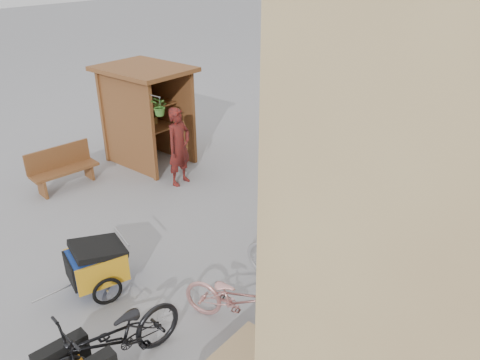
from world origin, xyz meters
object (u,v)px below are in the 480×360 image
Objects in this scene: person_kiosk at (179,147)px; bike_0 at (239,300)px; shopping_carts at (461,147)px; bike_2 at (319,235)px; child_trailer at (97,263)px; cargo_bike at (110,343)px; bike_1 at (284,262)px; bench at (63,167)px; bike_7 at (397,175)px; bike_6 at (386,186)px; kiosk at (143,102)px; bike_3 at (348,222)px; bike_4 at (354,205)px; bike_5 at (365,195)px.

person_kiosk is 1.06× the size of bike_0.
bike_2 is (-0.84, -5.20, -0.20)m from shopping_carts.
child_trailer is at bearing 148.18° from bike_2.
bike_1 is (0.69, 2.77, -0.06)m from cargo_bike.
bike_7 is (6.04, 4.18, 0.07)m from bench.
child_trailer is 2.91m from bike_1.
bench is 5.91m from bike_0.
bike_7 is at bearing -105.55° from shopping_carts.
bike_1 reaches higher than bike_0.
bike_7 is (0.88, 6.78, 0.03)m from cargo_bike.
bench is 7.08m from bike_6.
bike_6 is at bearing 85.43° from child_trailer.
kiosk is 6.79m from cargo_bike.
bike_3 reaches higher than bike_6.
person_kiosk is at bearing 40.16° from bike_0.
kiosk is at bearing 73.23° from person_kiosk.
bench reaches higher than bike_6.
person_kiosk is (-3.23, 4.37, 0.38)m from cargo_bike.
shopping_carts is 1.29× the size of child_trailer.
bike_6 is (5.56, 1.69, -1.16)m from kiosk.
cargo_bike is 1.80m from bike_0.
person_kiosk is 4.03m from bike_4.
person_kiosk is 4.77m from bike_0.
child_trailer is 3.87m from person_kiosk.
bike_6 is (0.08, 1.32, -0.09)m from bike_4.
bike_3 is at bearing -170.49° from bike_7.
child_trailer is at bearing -157.70° from person_kiosk.
bike_5 is 1.30m from bike_7.
bike_5 reaches higher than shopping_carts.
person_kiosk reaches higher than bike_6.
bench is 0.89× the size of bike_0.
child_trailer is 0.73× the size of cargo_bike.
bike_6 is (-0.16, 2.04, -0.14)m from bike_3.
bike_3 is (0.28, 2.70, 0.09)m from bike_0.
bike_2 is at bearing -100.94° from person_kiosk.
shopping_carts is at bearing -11.05° from bike_4.
bike_7 reaches higher than bike_6.
bike_7 is (5.64, 2.05, -1.01)m from kiosk.
bike_5 is at bearing 32.97° from bench.
bike_7 is at bearing 20.01° from kiosk.
bike_1 is (5.45, -1.95, -1.09)m from kiosk.
bike_5 is (0.07, 2.71, 0.09)m from bike_1.
bike_6 is at bearing 16.87° from kiosk.
cargo_bike is 1.14× the size of person_kiosk.
bike_1 is at bearing -175.06° from bike_7.
bike_2 is at bearing -176.32° from bike_7.
bike_7 reaches higher than bench.
bike_7 is (0.20, 2.91, 0.14)m from bike_2.
person_kiosk is 0.99× the size of bike_7.
bike_3 reaches higher than bike_2.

